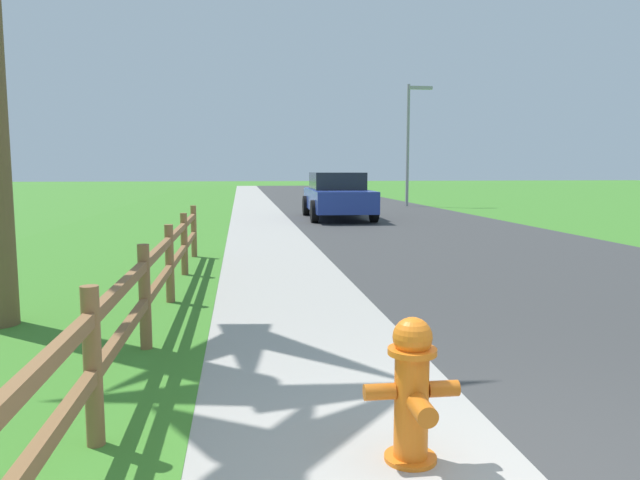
{
  "coord_description": "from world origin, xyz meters",
  "views": [
    {
      "loc": [
        -1.65,
        -2.48,
        1.7
      ],
      "look_at": [
        -0.61,
        5.36,
        0.76
      ],
      "focal_mm": 33.58,
      "sensor_mm": 36.0,
      "label": 1
    }
  ],
  "objects": [
    {
      "name": "ground_plane",
      "position": [
        0.0,
        25.0,
        0.0
      ],
      "size": [
        120.0,
        120.0,
        0.0
      ],
      "primitive_type": "plane",
      "color": "#3F802A"
    },
    {
      "name": "road_asphalt",
      "position": [
        3.5,
        27.0,
        0.0
      ],
      "size": [
        7.0,
        66.0,
        0.01
      ],
      "primitive_type": "cube",
      "color": "#3A3A3A",
      "rests_on": "ground"
    },
    {
      "name": "curb_concrete",
      "position": [
        -3.0,
        27.0,
        0.0
      ],
      "size": [
        6.0,
        66.0,
        0.01
      ],
      "primitive_type": "cube",
      "color": "#A49F97",
      "rests_on": "ground"
    },
    {
      "name": "grass_verge",
      "position": [
        -4.5,
        27.0,
        0.01
      ],
      "size": [
        5.0,
        66.0,
        0.0
      ],
      "primitive_type": "cube",
      "color": "#3F802A",
      "rests_on": "ground"
    },
    {
      "name": "fire_hydrant",
      "position": [
        -0.69,
        0.74,
        0.44
      ],
      "size": [
        0.56,
        0.47,
        0.86
      ],
      "color": "orange",
      "rests_on": "ground"
    },
    {
      "name": "rail_fence",
      "position": [
        -2.56,
        4.22,
        0.58
      ],
      "size": [
        0.11,
        10.2,
        1.01
      ],
      "color": "brown",
      "rests_on": "ground"
    },
    {
      "name": "parked_suv_blue",
      "position": [
        1.69,
        18.03,
        0.81
      ],
      "size": [
        2.24,
        5.02,
        1.59
      ],
      "color": "navy",
      "rests_on": "ground"
    },
    {
      "name": "street_lamp",
      "position": [
        6.15,
        24.58,
        3.36
      ],
      "size": [
        1.17,
        0.2,
        5.55
      ],
      "color": "gray",
      "rests_on": "ground"
    }
  ]
}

